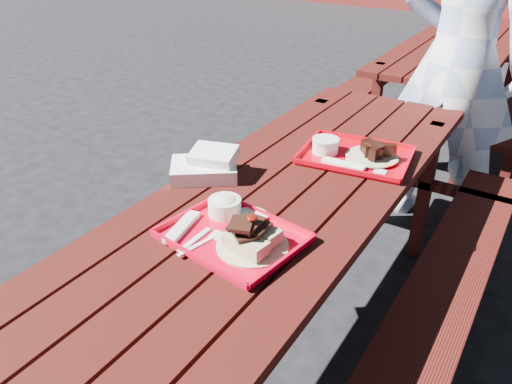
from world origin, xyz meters
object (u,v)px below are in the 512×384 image
picnic_table_far (457,65)px  person (459,62)px  near_tray (236,228)px  far_tray (354,154)px  picnic_table_near (278,236)px

picnic_table_far → person: bearing=-79.4°
near_tray → far_tray: 0.71m
picnic_table_far → far_tray: bearing=-87.3°
near_tray → picnic_table_far: bearing=90.6°
picnic_table_near → near_tray: bearing=-84.1°
far_tray → person: 1.01m
picnic_table_near → picnic_table_far: (0.00, 2.80, 0.00)m
picnic_table_far → far_tray: (0.12, -2.41, 0.21)m
picnic_table_near → person: (0.27, 1.38, 0.38)m
picnic_table_near → picnic_table_far: 2.80m
near_tray → person: 1.71m
picnic_table_near → far_tray: size_ratio=5.19×
picnic_table_far → near_tray: (0.03, -3.11, 0.22)m
picnic_table_near → person: 1.46m
picnic_table_far → far_tray: far_tray is taller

